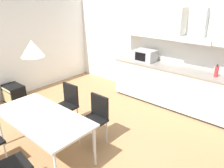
{
  "coord_description": "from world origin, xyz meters",
  "views": [
    {
      "loc": [
        2.49,
        -1.98,
        2.42
      ],
      "look_at": [
        0.21,
        0.7,
        1.0
      ],
      "focal_mm": 35.0,
      "sensor_mm": 36.0,
      "label": 1
    }
  ],
  "objects_px": {
    "bottle_red": "(216,72)",
    "dining_table": "(42,118)",
    "microwave": "(145,56)",
    "chair_far_right": "(96,115)",
    "chair_near_right": "(3,165)",
    "guitar_amp": "(14,94)",
    "pendant_lamp": "(32,49)",
    "chair_far_left": "(67,102)"
  },
  "relations": [
    {
      "from": "chair_near_right",
      "to": "pendant_lamp",
      "type": "height_order",
      "value": "pendant_lamp"
    },
    {
      "from": "microwave",
      "to": "chair_far_right",
      "type": "relative_size",
      "value": 0.55
    },
    {
      "from": "chair_far_left",
      "to": "pendant_lamp",
      "type": "distance_m",
      "value": 1.51
    },
    {
      "from": "dining_table",
      "to": "pendant_lamp",
      "type": "distance_m",
      "value": 1.08
    },
    {
      "from": "chair_far_right",
      "to": "pendant_lamp",
      "type": "bearing_deg",
      "value": -115.72
    },
    {
      "from": "chair_far_left",
      "to": "chair_near_right",
      "type": "bearing_deg",
      "value": -64.41
    },
    {
      "from": "dining_table",
      "to": "pendant_lamp",
      "type": "bearing_deg",
      "value": 63.43
    },
    {
      "from": "bottle_red",
      "to": "guitar_amp",
      "type": "xyz_separation_m",
      "value": [
        -3.85,
        -2.3,
        -0.83
      ]
    },
    {
      "from": "chair_far_right",
      "to": "pendant_lamp",
      "type": "relative_size",
      "value": 2.72
    },
    {
      "from": "pendant_lamp",
      "to": "chair_far_right",
      "type": "bearing_deg",
      "value": 64.28
    },
    {
      "from": "chair_far_left",
      "to": "guitar_amp",
      "type": "relative_size",
      "value": 1.67
    },
    {
      "from": "chair_far_right",
      "to": "pendant_lamp",
      "type": "distance_m",
      "value": 1.51
    },
    {
      "from": "chair_far_right",
      "to": "guitar_amp",
      "type": "xyz_separation_m",
      "value": [
        -2.6,
        -0.18,
        -0.31
      ]
    },
    {
      "from": "bottle_red",
      "to": "chair_far_right",
      "type": "height_order",
      "value": "bottle_red"
    },
    {
      "from": "dining_table",
      "to": "chair_far_right",
      "type": "bearing_deg",
      "value": 64.28
    },
    {
      "from": "chair_far_right",
      "to": "chair_far_left",
      "type": "bearing_deg",
      "value": -179.99
    },
    {
      "from": "dining_table",
      "to": "guitar_amp",
      "type": "height_order",
      "value": "dining_table"
    },
    {
      "from": "pendant_lamp",
      "to": "microwave",
      "type": "bearing_deg",
      "value": 90.61
    },
    {
      "from": "bottle_red",
      "to": "dining_table",
      "type": "relative_size",
      "value": 0.15
    },
    {
      "from": "microwave",
      "to": "pendant_lamp",
      "type": "xyz_separation_m",
      "value": [
        0.03,
        -2.95,
        0.69
      ]
    },
    {
      "from": "bottle_red",
      "to": "chair_far_left",
      "type": "relative_size",
      "value": 0.29
    },
    {
      "from": "dining_table",
      "to": "pendant_lamp",
      "type": "xyz_separation_m",
      "value": [
        0.0,
        0.0,
        1.08
      ]
    },
    {
      "from": "chair_far_right",
      "to": "guitar_amp",
      "type": "distance_m",
      "value": 2.63
    },
    {
      "from": "microwave",
      "to": "chair_far_left",
      "type": "distance_m",
      "value": 2.26
    },
    {
      "from": "microwave",
      "to": "chair_near_right",
      "type": "distance_m",
      "value": 3.8
    },
    {
      "from": "chair_far_left",
      "to": "chair_near_right",
      "type": "distance_m",
      "value": 1.75
    },
    {
      "from": "chair_near_right",
      "to": "guitar_amp",
      "type": "height_order",
      "value": "chair_near_right"
    },
    {
      "from": "pendant_lamp",
      "to": "chair_far_left",
      "type": "bearing_deg",
      "value": 115.94
    },
    {
      "from": "chair_far_right",
      "to": "pendant_lamp",
      "type": "height_order",
      "value": "pendant_lamp"
    },
    {
      "from": "guitar_amp",
      "to": "chair_far_right",
      "type": "bearing_deg",
      "value": 4.0
    },
    {
      "from": "chair_far_right",
      "to": "guitar_amp",
      "type": "height_order",
      "value": "chair_far_right"
    },
    {
      "from": "microwave",
      "to": "chair_far_right",
      "type": "distance_m",
      "value": 2.27
    },
    {
      "from": "chair_near_right",
      "to": "guitar_amp",
      "type": "distance_m",
      "value": 2.96
    },
    {
      "from": "dining_table",
      "to": "chair_far_left",
      "type": "distance_m",
      "value": 0.89
    },
    {
      "from": "microwave",
      "to": "chair_far_right",
      "type": "bearing_deg",
      "value": -79.24
    },
    {
      "from": "bottle_red",
      "to": "chair_far_right",
      "type": "relative_size",
      "value": 0.29
    },
    {
      "from": "dining_table",
      "to": "chair_far_left",
      "type": "relative_size",
      "value": 1.94
    },
    {
      "from": "dining_table",
      "to": "guitar_amp",
      "type": "distance_m",
      "value": 2.35
    },
    {
      "from": "chair_near_right",
      "to": "pendant_lamp",
      "type": "bearing_deg",
      "value": 115.24
    },
    {
      "from": "chair_near_right",
      "to": "bottle_red",
      "type": "bearing_deg",
      "value": 71.16
    },
    {
      "from": "microwave",
      "to": "guitar_amp",
      "type": "distance_m",
      "value": 3.32
    },
    {
      "from": "bottle_red",
      "to": "chair_near_right",
      "type": "bearing_deg",
      "value": -108.84
    }
  ]
}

